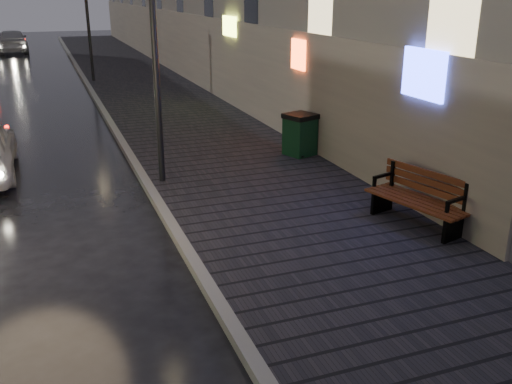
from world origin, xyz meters
TOP-DOWN VIEW (x-y plane):
  - ground at (0.00, 0.00)m, footprint 120.00×120.00m
  - sidewalk at (3.90, 21.00)m, footprint 4.60×58.00m
  - curb at (1.50, 21.00)m, footprint 0.20×58.00m
  - lamp_near at (1.85, 6.00)m, footprint 0.36×0.36m
  - lamp_far at (1.85, 22.00)m, footprint 0.36×0.36m
  - bench at (5.77, 1.81)m, footprint 1.17×2.09m
  - trash_bin at (5.67, 6.86)m, footprint 0.91×0.91m
  - car_far at (-2.07, 38.43)m, footprint 2.21×4.91m

SIDE VIEW (x-z plane):
  - ground at x=0.00m, z-range 0.00..0.00m
  - sidewalk at x=3.90m, z-range 0.00..0.15m
  - curb at x=1.50m, z-range 0.00..0.15m
  - bench at x=5.77m, z-range 0.15..1.16m
  - trash_bin at x=5.67m, z-range 0.16..1.25m
  - car_far at x=-2.07m, z-range 0.00..1.64m
  - lamp_near at x=1.85m, z-range 0.85..6.13m
  - lamp_far at x=1.85m, z-range 0.85..6.13m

